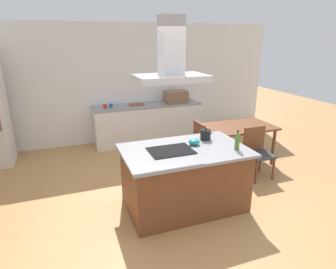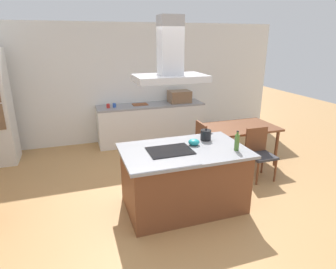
% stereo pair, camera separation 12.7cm
% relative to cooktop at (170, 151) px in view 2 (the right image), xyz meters
% --- Properties ---
extents(ground, '(16.00, 16.00, 0.00)m').
position_rel_cooktop_xyz_m(ground, '(0.21, 1.50, -0.91)').
color(ground, tan).
extents(wall_back, '(7.20, 0.10, 2.70)m').
position_rel_cooktop_xyz_m(wall_back, '(0.21, 3.25, 0.44)').
color(wall_back, white).
rests_on(wall_back, ground).
extents(kitchen_island, '(1.74, 1.10, 0.90)m').
position_rel_cooktop_xyz_m(kitchen_island, '(0.21, 0.00, -0.45)').
color(kitchen_island, brown).
rests_on(kitchen_island, ground).
extents(cooktop, '(0.60, 0.44, 0.01)m').
position_rel_cooktop_xyz_m(cooktop, '(0.00, 0.00, 0.00)').
color(cooktop, black).
rests_on(cooktop, kitchen_island).
extents(tea_kettle, '(0.21, 0.16, 0.18)m').
position_rel_cooktop_xyz_m(tea_kettle, '(0.66, 0.26, 0.07)').
color(tea_kettle, black).
rests_on(tea_kettle, kitchen_island).
extents(olive_oil_bottle, '(0.07, 0.07, 0.28)m').
position_rel_cooktop_xyz_m(olive_oil_bottle, '(0.88, -0.26, 0.11)').
color(olive_oil_bottle, '#47722D').
rests_on(olive_oil_bottle, kitchen_island).
extents(mixing_bowl, '(0.16, 0.16, 0.09)m').
position_rel_cooktop_xyz_m(mixing_bowl, '(0.40, 0.11, 0.04)').
color(mixing_bowl, teal).
rests_on(mixing_bowl, kitchen_island).
extents(back_counter, '(2.49, 0.62, 0.90)m').
position_rel_cooktop_xyz_m(back_counter, '(0.52, 2.88, -0.46)').
color(back_counter, silver).
rests_on(back_counter, ground).
extents(countertop_microwave, '(0.50, 0.38, 0.28)m').
position_rel_cooktop_xyz_m(countertop_microwave, '(1.23, 2.88, 0.13)').
color(countertop_microwave, brown).
rests_on(countertop_microwave, back_counter).
extents(coffee_mug_red, '(0.08, 0.08, 0.09)m').
position_rel_cooktop_xyz_m(coffee_mug_red, '(-0.46, 2.85, 0.04)').
color(coffee_mug_red, red).
rests_on(coffee_mug_red, back_counter).
extents(coffee_mug_blue, '(0.08, 0.08, 0.09)m').
position_rel_cooktop_xyz_m(coffee_mug_blue, '(-0.33, 2.86, 0.04)').
color(coffee_mug_blue, '#2D56B2').
rests_on(coffee_mug_blue, back_counter).
extents(cutting_board, '(0.34, 0.24, 0.02)m').
position_rel_cooktop_xyz_m(cutting_board, '(0.27, 2.93, 0.00)').
color(cutting_board, brown).
rests_on(cutting_board, back_counter).
extents(dining_table, '(1.40, 0.90, 0.75)m').
position_rel_cooktop_xyz_m(dining_table, '(1.81, 1.13, -0.24)').
color(dining_table, brown).
rests_on(dining_table, ground).
extents(chair_at_left_end, '(0.42, 0.42, 0.89)m').
position_rel_cooktop_xyz_m(chair_at_left_end, '(0.89, 1.13, -0.40)').
color(chair_at_left_end, '#333338').
rests_on(chair_at_left_end, ground).
extents(chair_facing_island, '(0.42, 0.42, 0.89)m').
position_rel_cooktop_xyz_m(chair_facing_island, '(1.81, 0.47, -0.40)').
color(chair_facing_island, '#333338').
rests_on(chair_facing_island, ground).
extents(range_hood, '(0.90, 0.55, 0.78)m').
position_rel_cooktop_xyz_m(range_hood, '(0.00, 0.00, 1.20)').
color(range_hood, '#ADADB2').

